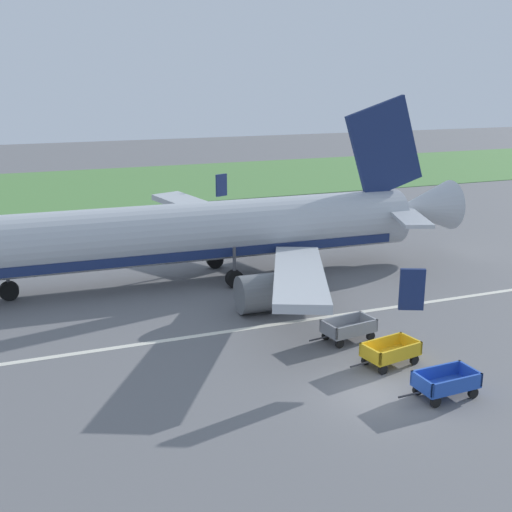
{
  "coord_description": "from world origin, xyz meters",
  "views": [
    {
      "loc": [
        -12.98,
        -20.42,
        12.58
      ],
      "look_at": [
        -0.5,
        11.92,
        2.8
      ],
      "focal_mm": 45.1,
      "sensor_mm": 36.0,
      "label": 1
    }
  ],
  "objects_px": {
    "baggage_cart_nearest": "(446,383)",
    "baggage_cart_third_in_row": "(348,329)",
    "airplane": "(201,233)",
    "baggage_cart_second_in_row": "(390,352)"
  },
  "relations": [
    {
      "from": "baggage_cart_nearest",
      "to": "baggage_cart_second_in_row",
      "type": "xyz_separation_m",
      "value": [
        -0.46,
        3.37,
        0.0
      ]
    },
    {
      "from": "baggage_cart_nearest",
      "to": "baggage_cart_second_in_row",
      "type": "bearing_deg",
      "value": 97.73
    },
    {
      "from": "baggage_cart_nearest",
      "to": "baggage_cart_third_in_row",
      "type": "relative_size",
      "value": 0.99
    },
    {
      "from": "airplane",
      "to": "baggage_cart_second_in_row",
      "type": "height_order",
      "value": "airplane"
    },
    {
      "from": "baggage_cart_nearest",
      "to": "baggage_cart_second_in_row",
      "type": "height_order",
      "value": "same"
    },
    {
      "from": "baggage_cart_nearest",
      "to": "baggage_cart_second_in_row",
      "type": "distance_m",
      "value": 3.4
    },
    {
      "from": "baggage_cart_second_in_row",
      "to": "baggage_cart_third_in_row",
      "type": "height_order",
      "value": "same"
    },
    {
      "from": "airplane",
      "to": "baggage_cart_second_in_row",
      "type": "bearing_deg",
      "value": -73.99
    },
    {
      "from": "baggage_cart_third_in_row",
      "to": "baggage_cart_second_in_row",
      "type": "bearing_deg",
      "value": -82.76
    },
    {
      "from": "baggage_cart_nearest",
      "to": "baggage_cart_third_in_row",
      "type": "bearing_deg",
      "value": 97.49
    }
  ]
}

